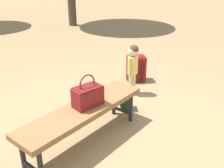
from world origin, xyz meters
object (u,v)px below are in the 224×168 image
object	(u,v)px
handbag	(88,95)
backpack_small	(126,100)
backpack_large	(136,67)
child_standing	(133,62)
park_bench	(83,112)

from	to	relation	value
handbag	backpack_small	distance (m)	0.95
backpack_large	child_standing	bearing A→B (deg)	-164.22
park_bench	handbag	xyz separation A→B (m)	(0.07, -0.02, 0.18)
park_bench	backpack_large	bearing A→B (deg)	4.52
park_bench	child_standing	xyz separation A→B (m)	(1.39, 0.01, 0.13)
handbag	backpack_large	size ratio (longest dim) A/B	0.72
handbag	backpack_large	distance (m)	1.87
park_bench	handbag	bearing A→B (deg)	-17.20
park_bench	backpack_large	distance (m)	1.91
child_standing	backpack_large	distance (m)	0.60
child_standing	park_bench	bearing A→B (deg)	-179.78
park_bench	backpack_large	world-z (taller)	backpack_large
backpack_large	backpack_small	size ratio (longest dim) A/B	1.75
park_bench	backpack_small	world-z (taller)	park_bench
child_standing	handbag	bearing A→B (deg)	-178.89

